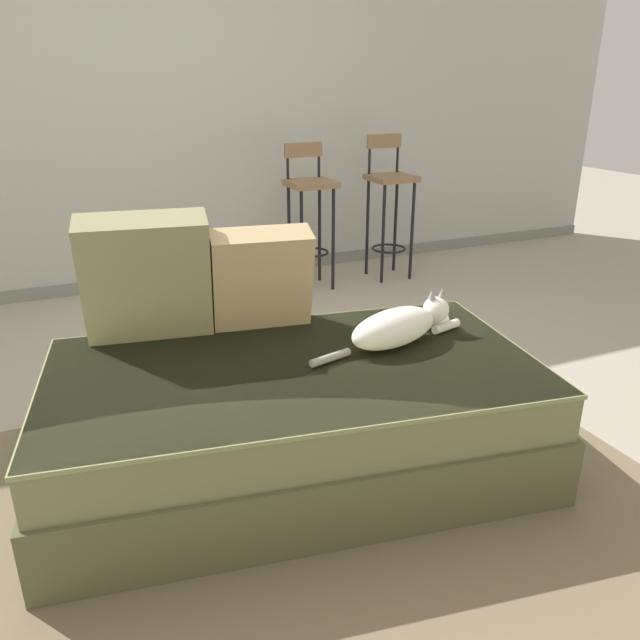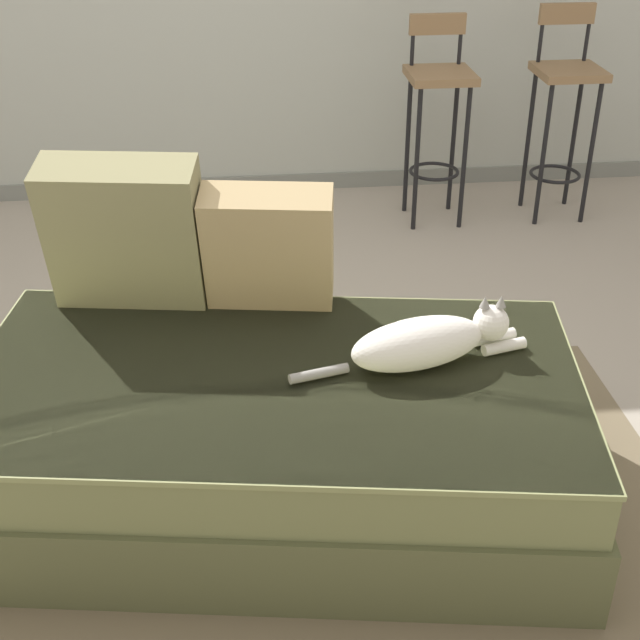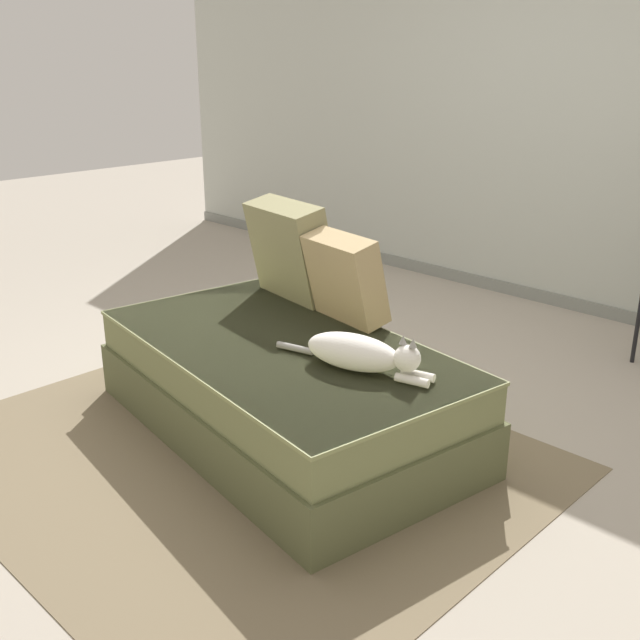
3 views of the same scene
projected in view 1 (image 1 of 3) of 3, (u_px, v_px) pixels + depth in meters
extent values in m
plane|color=#A89E8E|center=(263.00, 420.00, 2.83)|extent=(16.00, 16.00, 0.00)
cube|color=#B7BCB2|center=(151.00, 101.00, 4.28)|extent=(8.00, 0.10, 2.60)
cube|color=gray|center=(168.00, 278.00, 4.69)|extent=(8.00, 0.02, 0.09)
cube|color=#75664C|center=(327.00, 510.00, 2.23)|extent=(2.54, 2.11, 0.01)
cube|color=brown|center=(295.00, 438.00, 2.44)|extent=(1.97, 1.28, 0.26)
cube|color=olive|center=(294.00, 387.00, 2.36)|extent=(1.93, 1.24, 0.19)
cube|color=#868C57|center=(294.00, 367.00, 2.33)|extent=(1.94, 1.25, 0.02)
cube|color=#847F56|center=(146.00, 277.00, 2.48)|extent=(0.53, 0.35, 0.52)
cube|color=tan|center=(261.00, 278.00, 2.60)|extent=(0.45, 0.30, 0.44)
ellipsoid|color=white|center=(394.00, 328.00, 2.47)|extent=(0.45, 0.27, 0.15)
sphere|color=white|center=(436.00, 310.00, 2.60)|extent=(0.11, 0.11, 0.11)
cone|color=gray|center=(432.00, 294.00, 2.57)|extent=(0.03, 0.03, 0.04)
cone|color=gray|center=(442.00, 292.00, 2.58)|extent=(0.03, 0.03, 0.04)
cylinder|color=white|center=(446.00, 326.00, 2.63)|extent=(0.14, 0.07, 0.04)
cylinder|color=white|center=(435.00, 322.00, 2.67)|extent=(0.14, 0.07, 0.04)
cylinder|color=gray|center=(330.00, 358.00, 2.34)|extent=(0.18, 0.07, 0.03)
cylinder|color=black|center=(302.00, 243.00, 4.36)|extent=(0.02, 0.02, 0.74)
cylinder|color=black|center=(333.00, 240.00, 4.45)|extent=(0.02, 0.02, 0.74)
cylinder|color=black|center=(289.00, 236.00, 4.57)|extent=(0.02, 0.02, 0.74)
cylinder|color=black|center=(320.00, 233.00, 4.66)|extent=(0.02, 0.02, 0.74)
torus|color=black|center=(311.00, 252.00, 4.55)|extent=(0.26, 0.26, 0.02)
cube|color=olive|center=(311.00, 184.00, 4.37)|extent=(0.32, 0.32, 0.04)
cylinder|color=black|center=(288.00, 168.00, 4.40)|extent=(0.02, 0.02, 0.24)
cylinder|color=black|center=(319.00, 166.00, 4.49)|extent=(0.02, 0.02, 0.24)
cube|color=olive|center=(303.00, 150.00, 4.40)|extent=(0.28, 0.03, 0.10)
cylinder|color=black|center=(383.00, 235.00, 4.60)|extent=(0.02, 0.02, 0.74)
cylinder|color=black|center=(412.00, 232.00, 4.69)|extent=(0.02, 0.02, 0.74)
cylinder|color=black|center=(367.00, 228.00, 4.81)|extent=(0.02, 0.02, 0.74)
cylinder|color=black|center=(395.00, 225.00, 4.90)|extent=(0.02, 0.02, 0.74)
torus|color=black|center=(389.00, 248.00, 4.80)|extent=(0.27, 0.27, 0.02)
cube|color=olive|center=(392.00, 178.00, 4.61)|extent=(0.32, 0.32, 0.04)
cylinder|color=black|center=(369.00, 161.00, 4.63)|extent=(0.02, 0.02, 0.27)
cylinder|color=black|center=(397.00, 159.00, 4.72)|extent=(0.02, 0.02, 0.27)
cube|color=olive|center=(384.00, 141.00, 4.63)|extent=(0.28, 0.03, 0.10)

